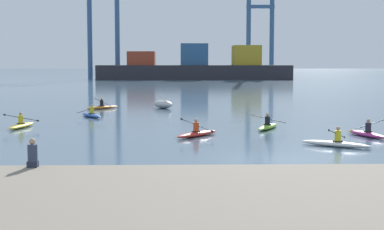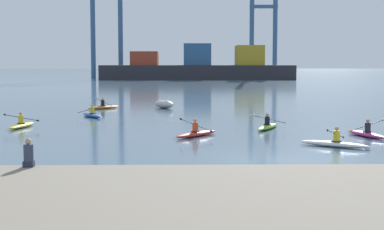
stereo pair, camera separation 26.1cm
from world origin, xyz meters
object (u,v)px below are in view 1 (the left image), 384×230
(kayak_yellow, at_px, (21,125))
(capsized_dinghy, at_px, (163,104))
(kayak_orange, at_px, (102,107))
(kayak_white, at_px, (336,143))
(kayak_magenta, at_px, (367,133))
(kayak_blue, at_px, (91,115))
(container_barge, at_px, (196,68))
(kayak_red, at_px, (197,133))
(gantry_crane_west_mid, at_px, (261,18))
(kayak_lime, at_px, (268,126))
(seated_onlooker, at_px, (33,154))

(kayak_yellow, bearing_deg, capsized_dinghy, 61.58)
(kayak_orange, xyz_separation_m, kayak_white, (13.79, -22.85, 0.00))
(kayak_magenta, distance_m, kayak_orange, 25.26)
(kayak_blue, height_order, kayak_white, same)
(container_barge, relative_size, kayak_red, 15.12)
(kayak_red, relative_size, kayak_yellow, 0.88)
(kayak_white, xyz_separation_m, kayak_yellow, (-16.80, 8.42, -0.00))
(capsized_dinghy, distance_m, kayak_red, 19.63)
(kayak_orange, relative_size, kayak_white, 0.95)
(container_barge, distance_m, kayak_orange, 90.99)
(kayak_red, distance_m, kayak_blue, 13.41)
(gantry_crane_west_mid, distance_m, kayak_magenta, 125.46)
(container_barge, height_order, kayak_red, container_barge)
(kayak_magenta, relative_size, kayak_yellow, 0.99)
(kayak_orange, xyz_separation_m, kayak_yellow, (-3.01, -14.44, -0.00))
(container_barge, height_order, kayak_orange, container_barge)
(gantry_crane_west_mid, bearing_deg, kayak_red, -99.62)
(container_barge, xyz_separation_m, capsized_dinghy, (-5.61, -89.67, -2.44))
(kayak_lime, bearing_deg, seated_onlooker, -121.26)
(gantry_crane_west_mid, height_order, kayak_magenta, gantry_crane_west_mid)
(kayak_white, bearing_deg, seated_onlooker, -143.54)
(kayak_magenta, height_order, seated_onlooker, seated_onlooker)
(kayak_orange, height_order, kayak_blue, kayak_orange)
(capsized_dinghy, height_order, kayak_red, kayak_red)
(kayak_lime, distance_m, seated_onlooker, 18.95)
(gantry_crane_west_mid, xyz_separation_m, kayak_magenta, (-11.93, -123.92, -15.59))
(capsized_dinghy, height_order, kayak_blue, kayak_blue)
(gantry_crane_west_mid, relative_size, capsized_dinghy, 11.81)
(capsized_dinghy, relative_size, kayak_lime, 0.84)
(kayak_blue, xyz_separation_m, kayak_yellow, (-3.19, -6.86, -0.00))
(container_barge, relative_size, kayak_orange, 15.57)
(kayak_blue, distance_m, kayak_lime, 13.99)
(gantry_crane_west_mid, xyz_separation_m, kayak_lime, (-16.64, -120.19, -15.59))
(container_barge, xyz_separation_m, seated_onlooker, (-8.82, -121.93, -1.71))
(kayak_yellow, bearing_deg, kayak_lime, -3.85)
(kayak_red, relative_size, seated_onlooker, 3.38)
(kayak_white, relative_size, seated_onlooker, 3.47)
(container_barge, xyz_separation_m, gantry_crane_west_mid, (17.64, 14.45, 12.98))
(kayak_red, distance_m, kayak_magenta, 9.02)
(kayak_yellow, xyz_separation_m, seated_onlooker, (4.94, -17.18, 0.90))
(seated_onlooker, bearing_deg, kayak_lime, 58.74)
(kayak_orange, bearing_deg, kayak_lime, -52.70)
(kayak_red, height_order, kayak_white, same)
(kayak_white, bearing_deg, gantry_crane_west_mid, 83.47)
(capsized_dinghy, bearing_deg, gantry_crane_west_mid, 77.41)
(kayak_lime, bearing_deg, kayak_yellow, 176.15)
(kayak_yellow, distance_m, seated_onlooker, 17.90)
(kayak_lime, xyz_separation_m, seated_onlooker, (-9.82, -16.18, 0.90))
(capsized_dinghy, height_order, kayak_orange, kayak_orange)
(kayak_orange, bearing_deg, kayak_blue, -88.63)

